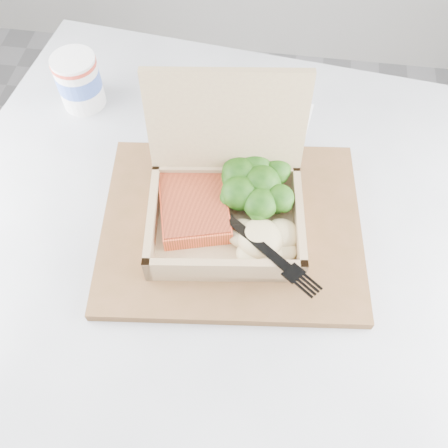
# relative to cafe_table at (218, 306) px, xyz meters

# --- Properties ---
(cafe_table) EXTENTS (0.94, 0.94, 0.75)m
(cafe_table) POSITION_rel_cafe_table_xyz_m (0.00, 0.00, 0.00)
(cafe_table) COLOR black
(cafe_table) RESTS_ON floor
(serving_tray) EXTENTS (0.39, 0.33, 0.02)m
(serving_tray) POSITION_rel_cafe_table_xyz_m (0.02, 0.04, 0.20)
(serving_tray) COLOR brown
(serving_tray) RESTS_ON cafe_table
(takeout_container) EXTENTS (0.23, 0.21, 0.20)m
(takeout_container) POSITION_rel_cafe_table_xyz_m (0.00, 0.06, 0.26)
(takeout_container) COLOR tan
(takeout_container) RESTS_ON serving_tray
(salmon_fillet) EXTENTS (0.12, 0.14, 0.03)m
(salmon_fillet) POSITION_rel_cafe_table_xyz_m (-0.04, 0.05, 0.23)
(salmon_fillet) COLOR #FF5531
(salmon_fillet) RESTS_ON takeout_container
(broccoli_pile) EXTENTS (0.12, 0.12, 0.04)m
(broccoli_pile) POSITION_rel_cafe_table_xyz_m (0.05, 0.08, 0.24)
(broccoli_pile) COLOR #306616
(broccoli_pile) RESTS_ON takeout_container
(mashed_potatoes) EXTENTS (0.10, 0.09, 0.03)m
(mashed_potatoes) POSITION_rel_cafe_table_xyz_m (0.06, 0.00, 0.24)
(mashed_potatoes) COLOR #C6B680
(mashed_potatoes) RESTS_ON takeout_container
(plastic_fork) EXTENTS (0.14, 0.12, 0.02)m
(plastic_fork) POSITION_rel_cafe_table_xyz_m (0.03, 0.01, 0.25)
(plastic_fork) COLOR black
(plastic_fork) RESTS_ON mashed_potatoes
(paper_cup) EXTENTS (0.07, 0.07, 0.09)m
(paper_cup) POSITION_rel_cafe_table_xyz_m (-0.26, 0.26, 0.24)
(paper_cup) COLOR white
(paper_cup) RESTS_ON cafe_table
(receipt) EXTENTS (0.09, 0.15, 0.00)m
(receipt) POSITION_rel_cafe_table_xyz_m (0.08, 0.24, 0.19)
(receipt) COLOR white
(receipt) RESTS_ON cafe_table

